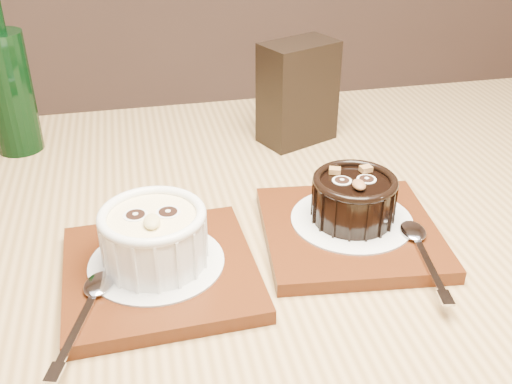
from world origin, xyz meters
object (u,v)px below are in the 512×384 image
Objects in this scene: table at (256,303)px; green_bottle at (9,88)px; condiment_stand at (298,93)px; tray_right at (350,232)px; tray_left at (161,272)px; ramekin_white at (154,235)px; ramekin_dark at (354,197)px.

green_bottle is (-0.28, 0.28, 0.18)m from table.
tray_right is at bearing -91.48° from condiment_stand.
tray_right is 0.48m from green_bottle.
green_bottle is at bearing 141.67° from tray_right.
tray_left and tray_right have the same top height.
ramekin_dark is at bearing 11.27° from ramekin_white.
tray_right is at bearing -10.71° from table.
ramekin_white is 0.21m from ramekin_dark.
condiment_stand is at bearing 54.33° from ramekin_white.
green_bottle is (-0.38, 0.29, 0.04)m from ramekin_dark.
ramekin_dark is 0.63× the size of condiment_stand.
table is at bearing 24.31° from ramekin_white.
green_bottle is (-0.17, 0.32, 0.04)m from ramekin_white.
ramekin_white is at bearing -172.65° from tray_right.
tray_left is 0.36m from condiment_stand.
table is 0.17m from ramekin_dark.
tray_right is 0.79× the size of green_bottle.
ramekin_white is (-0.00, 0.01, 0.04)m from tray_left.
ramekin_dark reaches higher than tray_left.
ramekin_white is 0.37m from green_bottle.
green_bottle is at bearing 173.49° from condiment_stand.
tray_left is 0.20m from tray_right.
green_bottle reaches higher than tray_left.
ramekin_dark is (0.21, 0.04, 0.04)m from tray_left.
table is at bearing 169.29° from tray_right.
green_bottle is (-0.38, 0.04, 0.02)m from condiment_stand.
condiment_stand reaches higher than tray_left.
ramekin_white is 1.14× the size of ramekin_dark.
tray_left is (-0.10, -0.05, 0.10)m from table.
tray_right is 2.04× the size of ramekin_dark.
tray_left is 1.79× the size of ramekin_white.
green_bottle is at bearing 117.82° from tray_left.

